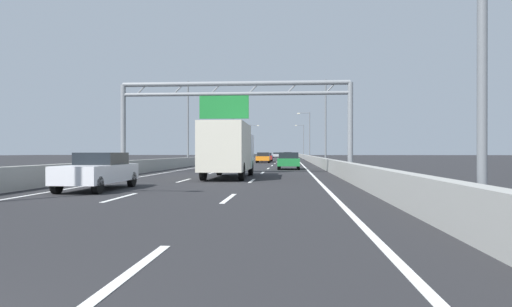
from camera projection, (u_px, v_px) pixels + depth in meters
name	position (u px, v px, depth m)	size (l,w,h in m)	color
ground_plane	(273.00, 159.00, 102.12)	(260.00, 260.00, 0.00)	#262628
lane_dash_left_1	(120.00, 198.00, 15.00)	(0.16, 3.00, 0.01)	white
lane_dash_left_2	(184.00, 181.00, 23.97)	(0.16, 3.00, 0.01)	white
lane_dash_left_3	(213.00, 173.00, 32.95)	(0.16, 3.00, 0.01)	white
lane_dash_left_4	(229.00, 168.00, 41.92)	(0.16, 3.00, 0.01)	white
lane_dash_left_5	(240.00, 165.00, 50.90)	(0.16, 3.00, 0.01)	white
lane_dash_left_6	(247.00, 163.00, 59.87)	(0.16, 3.00, 0.01)	white
lane_dash_left_7	(253.00, 162.00, 68.85)	(0.16, 3.00, 0.01)	white
lane_dash_left_8	(257.00, 161.00, 77.82)	(0.16, 3.00, 0.01)	white
lane_dash_left_9	(261.00, 160.00, 86.80)	(0.16, 3.00, 0.01)	white
lane_dash_left_10	(263.00, 159.00, 95.77)	(0.16, 3.00, 0.01)	white
lane_dash_left_11	(266.00, 159.00, 104.75)	(0.16, 3.00, 0.01)	white
lane_dash_left_12	(268.00, 158.00, 113.72)	(0.16, 3.00, 0.01)	white
lane_dash_left_13	(269.00, 158.00, 122.70)	(0.16, 3.00, 0.01)	white
lane_dash_left_14	(271.00, 157.00, 131.67)	(0.16, 3.00, 0.01)	white
lane_dash_left_15	(272.00, 157.00, 140.65)	(0.16, 3.00, 0.01)	white
lane_dash_left_16	(273.00, 157.00, 149.62)	(0.16, 3.00, 0.01)	white
lane_dash_left_17	(274.00, 156.00, 158.60)	(0.16, 3.00, 0.01)	white
lane_dash_right_0	(133.00, 270.00, 5.76)	(0.16, 3.00, 0.01)	white
lane_dash_right_1	(229.00, 198.00, 14.73)	(0.16, 3.00, 0.01)	white
lane_dash_right_2	(252.00, 181.00, 23.71)	(0.16, 3.00, 0.01)	white
lane_dash_right_3	(262.00, 173.00, 32.68)	(0.16, 3.00, 0.01)	white
lane_dash_right_4	(268.00, 168.00, 41.66)	(0.16, 3.00, 0.01)	white
lane_dash_right_5	(272.00, 166.00, 50.63)	(0.16, 3.00, 0.01)	white
lane_dash_right_6	(275.00, 164.00, 59.61)	(0.16, 3.00, 0.01)	white
lane_dash_right_7	(277.00, 162.00, 68.58)	(0.16, 3.00, 0.01)	white
lane_dash_right_8	(278.00, 161.00, 77.56)	(0.16, 3.00, 0.01)	white
lane_dash_right_9	(279.00, 160.00, 86.53)	(0.16, 3.00, 0.01)	white
lane_dash_right_10	(280.00, 159.00, 95.51)	(0.16, 3.00, 0.01)	white
lane_dash_right_11	(281.00, 159.00, 104.48)	(0.16, 3.00, 0.01)	white
lane_dash_right_12	(282.00, 158.00, 113.46)	(0.16, 3.00, 0.01)	white
lane_dash_right_13	(283.00, 158.00, 122.43)	(0.16, 3.00, 0.01)	white
lane_dash_right_14	(283.00, 157.00, 131.41)	(0.16, 3.00, 0.01)	white
lane_dash_right_15	(283.00, 157.00, 140.38)	(0.16, 3.00, 0.01)	white
lane_dash_right_16	(284.00, 157.00, 149.36)	(0.16, 3.00, 0.01)	white
lane_dash_right_17	(284.00, 156.00, 158.33)	(0.16, 3.00, 0.01)	white
edge_line_left	(244.00, 160.00, 90.55)	(0.16, 176.00, 0.01)	white
edge_line_right	(297.00, 160.00, 89.76)	(0.16, 176.00, 0.01)	white
barrier_left	(247.00, 156.00, 112.61)	(0.45, 220.00, 0.95)	#9E9E99
barrier_right	(303.00, 156.00, 111.58)	(0.45, 220.00, 0.95)	#9E9E99
sign_gantry	(233.00, 104.00, 31.15)	(16.02, 0.36, 6.36)	gray
streetlamp_left_mid	(190.00, 118.00, 51.27)	(2.58, 0.28, 9.50)	slate
streetlamp_right_mid	(323.00, 117.00, 50.16)	(2.58, 0.28, 9.50)	slate
streetlamp_left_far	(234.00, 133.00, 92.12)	(2.58, 0.28, 9.50)	slate
streetlamp_right_far	(308.00, 133.00, 91.01)	(2.58, 0.28, 9.50)	slate
streetlamp_left_distant	(251.00, 139.00, 132.97)	(2.58, 0.28, 9.50)	slate
streetlamp_right_distant	(303.00, 139.00, 131.86)	(2.58, 0.28, 9.50)	slate
green_car	(289.00, 161.00, 39.57)	(1.88, 4.19, 1.48)	#1E7A38
red_car	(267.00, 157.00, 72.85)	(1.83, 4.61, 1.40)	red
white_car	(99.00, 171.00, 18.16)	(1.74, 4.64, 1.49)	silver
orange_car	(263.00, 157.00, 63.98)	(1.87, 4.15, 1.45)	orange
silver_car	(276.00, 155.00, 123.58)	(1.84, 4.50, 1.40)	#A8ADB2
blue_car	(288.00, 156.00, 98.00)	(1.80, 4.27, 1.51)	#2347AD
box_truck	(228.00, 149.00, 26.28)	(2.33, 7.81, 3.11)	silver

